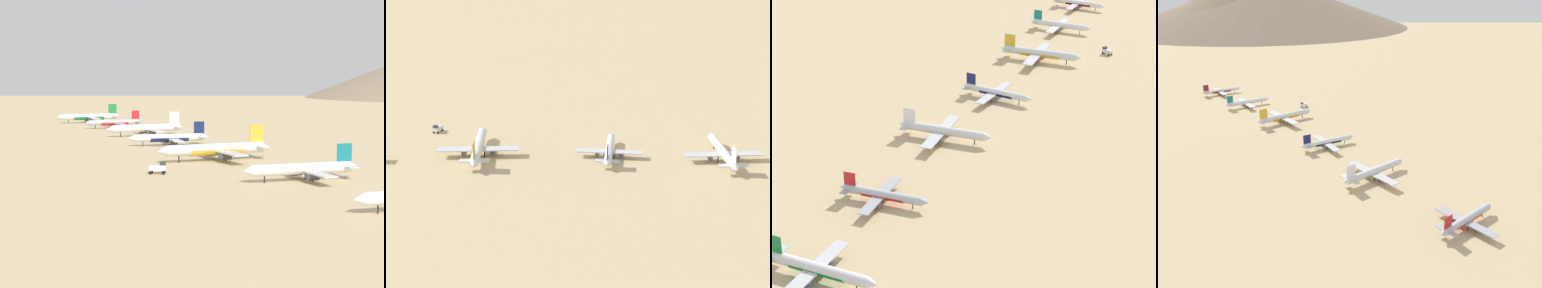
{
  "view_description": "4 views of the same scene",
  "coord_description": "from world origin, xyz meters",
  "views": [
    {
      "loc": [
        70.97,
        292.49,
        31.04
      ],
      "look_at": [
        5.49,
        49.15,
        5.82
      ],
      "focal_mm": 65.82,
      "sensor_mm": 36.0,
      "label": 1
    },
    {
      "loc": [
        -251.74,
        -12.26,
        105.45
      ],
      "look_at": [
        0.82,
        10.76,
        5.81
      ],
      "focal_mm": 58.96,
      "sensor_mm": 36.0,
      "label": 2
    },
    {
      "loc": [
        151.27,
        -303.04,
        140.38
      ],
      "look_at": [
        15.47,
        -58.27,
        4.06
      ],
      "focal_mm": 73.92,
      "sensor_mm": 36.0,
      "label": 3
    },
    {
      "loc": [
        -102.19,
        -200.6,
        91.48
      ],
      "look_at": [
        9.64,
        -15.39,
        4.65
      ],
      "focal_mm": 37.64,
      "sensor_mm": 36.0,
      "label": 4
    }
  ],
  "objects": [
    {
      "name": "service_truck",
      "position": [
        24.85,
        80.69,
        2.08
      ],
      "size": [
        5.65,
        4.06,
        3.9
      ],
      "color": "silver",
      "rests_on": "ground"
    },
    {
      "name": "parked_jet_0",
      "position": [
        18.21,
        -153.64,
        3.91
      ],
      "size": [
        40.73,
        33.14,
        11.74
      ],
      "color": "silver",
      "rests_on": "ground"
    },
    {
      "name": "ground_plane",
      "position": [
        0.0,
        0.0,
        0.0
      ],
      "size": [
        1878.35,
        1878.35,
        0.0
      ],
      "primitive_type": "plane",
      "color": "tan"
    },
    {
      "name": "parked_jet_5",
      "position": [
        -12.79,
        105.79,
        3.56
      ],
      "size": [
        36.68,
        29.79,
        10.58
      ],
      "color": "white",
      "rests_on": "ground"
    },
    {
      "name": "parked_jet_2",
      "position": [
        1.83,
        -51.4,
        3.97
      ],
      "size": [
        40.81,
        33.36,
        11.79
      ],
      "color": "silver",
      "rests_on": "ground"
    },
    {
      "name": "parked_jet_6",
      "position": [
        -20.58,
        154.03,
        3.31
      ],
      "size": [
        34.5,
        27.98,
        9.96
      ],
      "color": "white",
      "rests_on": "ground"
    },
    {
      "name": "parked_jet_4",
      "position": [
        -2.32,
        53.96,
        4.19
      ],
      "size": [
        43.66,
        35.64,
        12.6
      ],
      "color": "silver",
      "rests_on": "ground"
    },
    {
      "name": "parked_jet_1",
      "position": [
        9.48,
        -106.37,
        3.29
      ],
      "size": [
        34.23,
        27.98,
        9.9
      ],
      "color": "#B2B7C1",
      "rests_on": "ground"
    },
    {
      "name": "parked_jet_3",
      "position": [
        1.44,
        -2.82,
        3.42
      ],
      "size": [
        35.56,
        28.81,
        10.28
      ],
      "color": "silver",
      "rests_on": "ground"
    }
  ]
}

